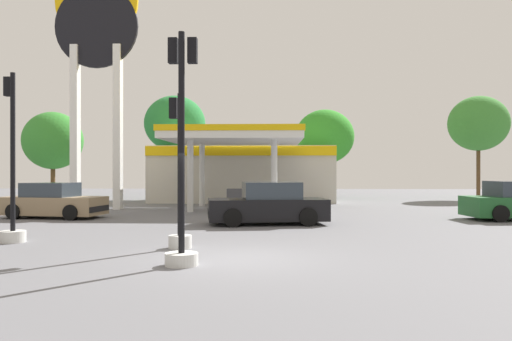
{
  "coord_description": "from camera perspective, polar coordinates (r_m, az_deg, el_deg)",
  "views": [
    {
      "loc": [
        0.99,
        -12.01,
        2.13
      ],
      "look_at": [
        0.04,
        13.9,
        2.11
      ],
      "focal_mm": 35.26,
      "sensor_mm": 36.0,
      "label": 1
    }
  ],
  "objects": [
    {
      "name": "traffic_signal_2",
      "position": [
        16.47,
        -25.91,
        -2.45
      ],
      "size": [
        0.73,
        0.73,
        5.0
      ],
      "color": "silver",
      "rests_on": "ground"
    },
    {
      "name": "traffic_signal_1",
      "position": [
        13.89,
        -8.71,
        -3.29
      ],
      "size": [
        0.64,
        0.67,
        4.22
      ],
      "color": "silver",
      "rests_on": "ground"
    },
    {
      "name": "station_pole_sign",
      "position": [
        29.33,
        -17.64,
        13.12
      ],
      "size": [
        4.53,
        0.56,
        13.56
      ],
      "color": "white",
      "rests_on": "ground"
    },
    {
      "name": "ground_plane",
      "position": [
        12.24,
        -2.61,
        -9.97
      ],
      "size": [
        90.0,
        90.0,
        0.0
      ],
      "primitive_type": "plane",
      "color": "slate",
      "rests_on": "ground"
    },
    {
      "name": "tree_0",
      "position": [
        41.76,
        -22.04,
        3.15
      ],
      "size": [
        4.52,
        4.52,
        6.61
      ],
      "color": "brown",
      "rests_on": "ground"
    },
    {
      "name": "tree_1",
      "position": [
        37.96,
        -9.19,
        5.25
      ],
      "size": [
        4.51,
        4.51,
        7.65
      ],
      "color": "brown",
      "rests_on": "ground"
    },
    {
      "name": "tree_3",
      "position": [
        40.52,
        23.91,
        4.88
      ],
      "size": [
        4.31,
        4.31,
        7.57
      ],
      "color": "brown",
      "rests_on": "ground"
    },
    {
      "name": "car_1",
      "position": [
        19.82,
        1.37,
        -3.94
      ],
      "size": [
        4.87,
        2.64,
        1.66
      ],
      "color": "black",
      "rests_on": "ground"
    },
    {
      "name": "traffic_signal_0",
      "position": [
        11.34,
        -8.41,
        -0.99
      ],
      "size": [
        0.74,
        0.74,
        5.21
      ],
      "color": "silver",
      "rests_on": "ground"
    },
    {
      "name": "car_0",
      "position": [
        24.13,
        -22.0,
        -3.32
      ],
      "size": [
        4.6,
        2.49,
        1.57
      ],
      "color": "black",
      "rests_on": "ground"
    },
    {
      "name": "tree_2",
      "position": [
        37.93,
        7.79,
        3.8
      ],
      "size": [
        4.38,
        4.38,
        6.65
      ],
      "color": "brown",
      "rests_on": "ground"
    },
    {
      "name": "gas_station",
      "position": [
        33.18,
        -1.61,
        0.06
      ],
      "size": [
        12.06,
        12.91,
        4.31
      ],
      "color": "beige",
      "rests_on": "ground"
    }
  ]
}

